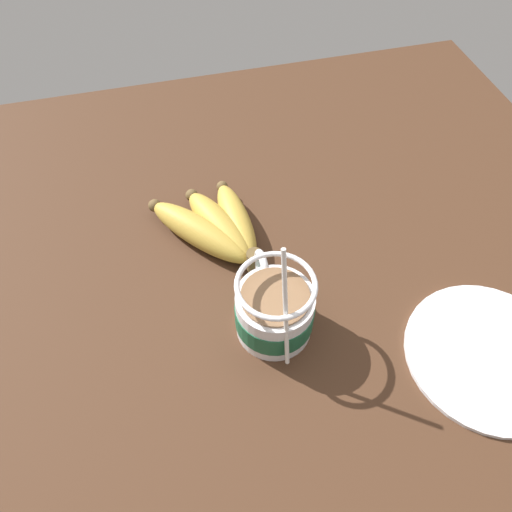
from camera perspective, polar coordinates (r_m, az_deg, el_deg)
table at (r=63.37cm, az=2.39°, el=-6.02°), size 101.36×101.36×3.51cm
coffee_mug at (r=56.84cm, az=2.10°, el=-6.21°), size 13.55×9.07×16.87cm
banana_bunch at (r=66.82cm, az=-4.56°, el=3.38°), size 16.59×14.12×4.25cm
small_plate at (r=63.65cm, az=25.06°, el=-10.23°), size 18.95×18.95×0.60cm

